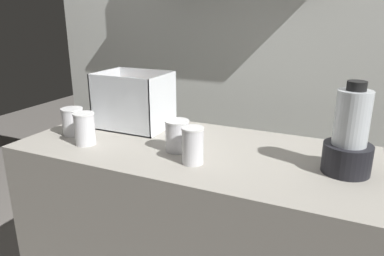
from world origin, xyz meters
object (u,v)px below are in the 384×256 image
juice_cup_mango_left (85,130)px  juice_cup_carrot_far_left (73,123)px  blender_pitcher (349,138)px  carrot_display_bin (134,110)px  juice_cup_mango_middle (177,138)px  juice_cup_mango_right (193,148)px

juice_cup_mango_left → juice_cup_carrot_far_left: bearing=150.2°
blender_pitcher → juice_cup_mango_left: 1.00m
juice_cup_carrot_far_left → carrot_display_bin: bearing=49.7°
juice_cup_carrot_far_left → juice_cup_mango_left: (0.13, -0.07, 0.00)m
carrot_display_bin → blender_pitcher: bearing=-8.1°
blender_pitcher → juice_cup_mango_left: (-0.98, -0.15, -0.06)m
juice_cup_mango_middle → juice_cup_mango_right: size_ratio=0.92×
blender_pitcher → juice_cup_mango_right: size_ratio=2.33×
carrot_display_bin → blender_pitcher: blender_pitcher is taller
blender_pitcher → juice_cup_mango_right: blender_pitcher is taller
blender_pitcher → juice_cup_mango_middle: bearing=-174.0°
juice_cup_carrot_far_left → juice_cup_mango_right: bearing=-6.5°
juice_cup_mango_left → juice_cup_mango_right: juice_cup_mango_right is taller
carrot_display_bin → juice_cup_mango_right: size_ratio=2.37×
juice_cup_mango_middle → juice_cup_carrot_far_left: bearing=-178.2°
juice_cup_mango_middle → juice_cup_mango_right: (0.10, -0.08, 0.01)m
juice_cup_mango_right → carrot_display_bin: bearing=146.8°
blender_pitcher → juice_cup_mango_left: bearing=-171.0°
juice_cup_mango_left → juice_cup_mango_right: size_ratio=0.98×
juice_cup_carrot_far_left → juice_cup_mango_middle: size_ratio=0.97×
carrot_display_bin → juice_cup_mango_left: (-0.05, -0.29, -0.02)m
juice_cup_mango_middle → carrot_display_bin: bearing=148.9°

